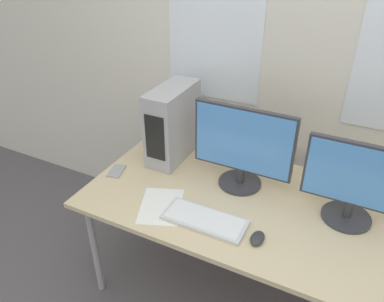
% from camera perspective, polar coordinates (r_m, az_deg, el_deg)
% --- Properties ---
extents(wall_back, '(8.00, 0.07, 2.70)m').
position_cam_1_polar(wall_back, '(2.23, 17.13, 14.01)').
color(wall_back, beige).
rests_on(wall_back, ground_plane).
extents(desk, '(1.89, 0.92, 0.71)m').
position_cam_1_polar(desk, '(2.04, 10.72, -9.02)').
color(desk, '#D1BA8E').
rests_on(desk, ground_plane).
extents(pc_tower, '(0.18, 0.41, 0.46)m').
position_cam_1_polar(pc_tower, '(2.26, -2.98, 4.23)').
color(pc_tower, '#9E9EA3').
rests_on(pc_tower, desk).
extents(monitor_main, '(0.55, 0.24, 0.47)m').
position_cam_1_polar(monitor_main, '(2.01, 7.72, 0.69)').
color(monitor_main, '#333338').
rests_on(monitor_main, desk).
extents(monitor_right_near, '(0.48, 0.24, 0.43)m').
position_cam_1_polar(monitor_right_near, '(1.92, 23.63, -4.45)').
color(monitor_right_near, '#333338').
rests_on(monitor_right_near, desk).
extents(keyboard, '(0.42, 0.17, 0.02)m').
position_cam_1_polar(keyboard, '(1.87, 1.94, -10.44)').
color(keyboard, silver).
rests_on(keyboard, desk).
extents(mouse, '(0.06, 0.10, 0.03)m').
position_cam_1_polar(mouse, '(1.80, 9.94, -12.95)').
color(mouse, '#2D2D2D').
rests_on(mouse, desk).
extents(cell_phone, '(0.10, 0.15, 0.01)m').
position_cam_1_polar(cell_phone, '(2.26, -11.42, -3.02)').
color(cell_phone, '#99999E').
rests_on(cell_phone, desk).
extents(paper_sheet_left, '(0.30, 0.35, 0.00)m').
position_cam_1_polar(paper_sheet_left, '(1.97, -4.74, -8.32)').
color(paper_sheet_left, white).
rests_on(paper_sheet_left, desk).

